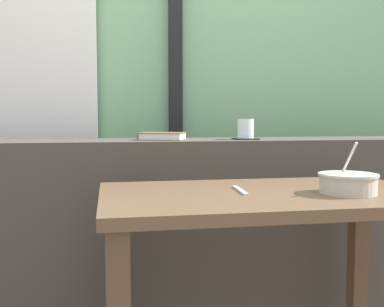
% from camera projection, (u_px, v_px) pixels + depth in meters
% --- Properties ---
extents(outdoor_backdrop, '(4.80, 0.08, 2.80)m').
position_uv_depth(outdoor_backdrop, '(186.00, 37.00, 2.51)').
color(outdoor_backdrop, '#7AAD7F').
rests_on(outdoor_backdrop, ground).
extents(curtain_left_panel, '(0.56, 0.06, 2.50)m').
position_uv_depth(curtain_left_panel, '(40.00, 59.00, 2.29)').
color(curtain_left_panel, white).
rests_on(curtain_left_panel, ground).
extents(window_divider_post, '(0.07, 0.05, 2.60)m').
position_uv_depth(window_divider_post, '(175.00, 53.00, 2.44)').
color(window_divider_post, black).
rests_on(window_divider_post, ground).
extents(dark_console_ledge, '(2.80, 0.37, 0.86)m').
position_uv_depth(dark_console_ledge, '(206.00, 234.00, 2.05)').
color(dark_console_ledge, '#423D38').
rests_on(dark_console_ledge, ground).
extents(breakfast_table, '(1.06, 0.61, 0.72)m').
position_uv_depth(breakfast_table, '(266.00, 230.00, 1.47)').
color(breakfast_table, brown).
rests_on(breakfast_table, ground).
extents(coaster_square, '(0.10, 0.10, 0.00)m').
position_uv_depth(coaster_square, '(245.00, 139.00, 2.00)').
color(coaster_square, black).
rests_on(coaster_square, dark_console_ledge).
extents(juice_glass, '(0.07, 0.07, 0.09)m').
position_uv_depth(juice_glass, '(246.00, 130.00, 2.00)').
color(juice_glass, white).
rests_on(juice_glass, coaster_square).
extents(closed_book, '(0.23, 0.21, 0.03)m').
position_uv_depth(closed_book, '(162.00, 136.00, 1.96)').
color(closed_book, brown).
rests_on(closed_book, dark_console_ledge).
extents(soup_bowl, '(0.18, 0.18, 0.16)m').
position_uv_depth(soup_bowl, '(348.00, 183.00, 1.42)').
color(soup_bowl, '#BCB7A8').
rests_on(soup_bowl, breakfast_table).
extents(fork_utensil, '(0.03, 0.17, 0.01)m').
position_uv_depth(fork_utensil, '(240.00, 190.00, 1.47)').
color(fork_utensil, silver).
rests_on(fork_utensil, breakfast_table).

